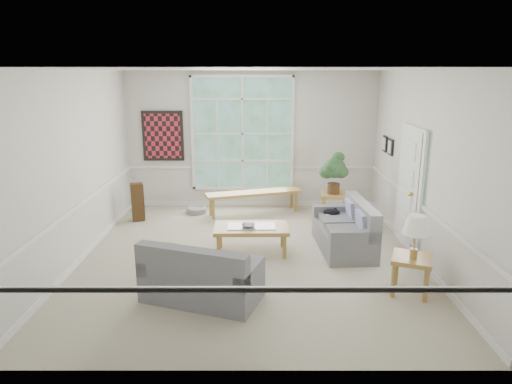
{
  "coord_description": "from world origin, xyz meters",
  "views": [
    {
      "loc": [
        0.1,
        -7.05,
        2.96
      ],
      "look_at": [
        0.1,
        0.2,
        1.05
      ],
      "focal_mm": 32.0,
      "sensor_mm": 36.0,
      "label": 1
    }
  ],
  "objects_px": {
    "loveseat_front": "(202,270)",
    "coffee_table": "(251,239)",
    "end_table": "(334,206)",
    "side_table": "(411,275)",
    "loveseat_right": "(344,226)"
  },
  "relations": [
    {
      "from": "coffee_table",
      "to": "loveseat_right",
      "type": "bearing_deg",
      "value": 4.21
    },
    {
      "from": "loveseat_front",
      "to": "coffee_table",
      "type": "xyz_separation_m",
      "value": [
        0.64,
        1.63,
        -0.18
      ]
    },
    {
      "from": "loveseat_front",
      "to": "side_table",
      "type": "xyz_separation_m",
      "value": [
        2.84,
        0.17,
        -0.15
      ]
    },
    {
      "from": "loveseat_right",
      "to": "side_table",
      "type": "bearing_deg",
      "value": -72.21
    },
    {
      "from": "loveseat_front",
      "to": "coffee_table",
      "type": "height_order",
      "value": "loveseat_front"
    },
    {
      "from": "end_table",
      "to": "side_table",
      "type": "relative_size",
      "value": 1.05
    },
    {
      "from": "end_table",
      "to": "loveseat_right",
      "type": "bearing_deg",
      "value": -94.17
    },
    {
      "from": "loveseat_front",
      "to": "end_table",
      "type": "xyz_separation_m",
      "value": [
        2.34,
        3.44,
        -0.13
      ]
    },
    {
      "from": "coffee_table",
      "to": "end_table",
      "type": "distance_m",
      "value": 2.48
    },
    {
      "from": "coffee_table",
      "to": "loveseat_front",
      "type": "bearing_deg",
      "value": -112.4
    },
    {
      "from": "end_table",
      "to": "side_table",
      "type": "distance_m",
      "value": 3.31
    },
    {
      "from": "side_table",
      "to": "end_table",
      "type": "bearing_deg",
      "value": 98.8
    },
    {
      "from": "coffee_table",
      "to": "side_table",
      "type": "bearing_deg",
      "value": -34.5
    },
    {
      "from": "coffee_table",
      "to": "end_table",
      "type": "xyz_separation_m",
      "value": [
        1.7,
        1.81,
        0.05
      ]
    },
    {
      "from": "loveseat_right",
      "to": "loveseat_front",
      "type": "distance_m",
      "value": 2.84
    }
  ]
}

